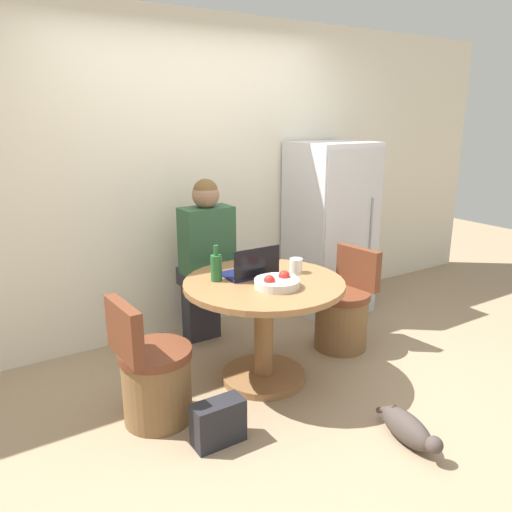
{
  "coord_description": "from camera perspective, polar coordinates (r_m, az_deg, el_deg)",
  "views": [
    {
      "loc": [
        -1.82,
        -2.33,
        1.82
      ],
      "look_at": [
        -0.06,
        0.41,
        0.89
      ],
      "focal_mm": 35.0,
      "sensor_mm": 36.0,
      "label": 1
    }
  ],
  "objects": [
    {
      "name": "laptop",
      "position": [
        3.44,
        -0.6,
        -1.61
      ],
      "size": [
        0.36,
        0.24,
        0.22
      ],
      "rotation": [
        0.0,
        0.0,
        3.14
      ],
      "color": "#141947",
      "rests_on": "dining_table"
    },
    {
      "name": "dining_table",
      "position": [
        3.43,
        0.91,
        -6.49
      ],
      "size": [
        1.09,
        1.09,
        0.74
      ],
      "color": "olive",
      "rests_on": "ground_plane"
    },
    {
      "name": "cat",
      "position": [
        3.13,
        16.96,
        -18.35
      ],
      "size": [
        0.2,
        0.52,
        0.17
      ],
      "rotation": [
        0.0,
        0.0,
        4.58
      ],
      "color": "#473D38",
      "rests_on": "ground_plane"
    },
    {
      "name": "bottle",
      "position": [
        3.34,
        -4.57,
        -1.26
      ],
      "size": [
        0.08,
        0.08,
        0.25
      ],
      "color": "#23602D",
      "rests_on": "dining_table"
    },
    {
      "name": "person_seated",
      "position": [
        3.96,
        -5.87,
        0.1
      ],
      "size": [
        0.4,
        0.37,
        1.35
      ],
      "rotation": [
        0.0,
        0.0,
        3.14
      ],
      "color": "#2D2D38",
      "rests_on": "ground_plane"
    },
    {
      "name": "ground_plane",
      "position": [
        3.47,
        4.71,
        -15.73
      ],
      "size": [
        12.0,
        12.0,
        0.0
      ],
      "primitive_type": "plane",
      "color": "#9E8466"
    },
    {
      "name": "wall_back",
      "position": [
        4.24,
        -7.13,
        8.81
      ],
      "size": [
        7.0,
        0.06,
        2.6
      ],
      "color": "silver",
      "rests_on": "ground_plane"
    },
    {
      "name": "chair_left_side",
      "position": [
        3.16,
        -11.6,
        -13.59
      ],
      "size": [
        0.44,
        0.44,
        0.8
      ],
      "rotation": [
        0.0,
        0.0,
        1.63
      ],
      "color": "brown",
      "rests_on": "ground_plane"
    },
    {
      "name": "handbag",
      "position": [
        2.99,
        -4.32,
        -18.44
      ],
      "size": [
        0.3,
        0.14,
        0.26
      ],
      "color": "#232328",
      "rests_on": "ground_plane"
    },
    {
      "name": "fruit_bowl",
      "position": [
        3.22,
        2.43,
        -3.04
      ],
      "size": [
        0.3,
        0.3,
        0.1
      ],
      "color": "beige",
      "rests_on": "dining_table"
    },
    {
      "name": "refrigerator",
      "position": [
        4.69,
        8.45,
        3.1
      ],
      "size": [
        0.67,
        0.64,
        1.58
      ],
      "color": "silver",
      "rests_on": "ground_plane"
    },
    {
      "name": "coffee_cup",
      "position": [
        3.52,
        4.6,
        -1.1
      ],
      "size": [
        0.09,
        0.09,
        0.1
      ],
      "color": "white",
      "rests_on": "dining_table"
    },
    {
      "name": "chair_right_side",
      "position": [
        4.07,
        9.88,
        -6.55
      ],
      "size": [
        0.45,
        0.44,
        0.8
      ],
      "rotation": [
        0.0,
        0.0,
        -1.45
      ],
      "color": "brown",
      "rests_on": "ground_plane"
    }
  ]
}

